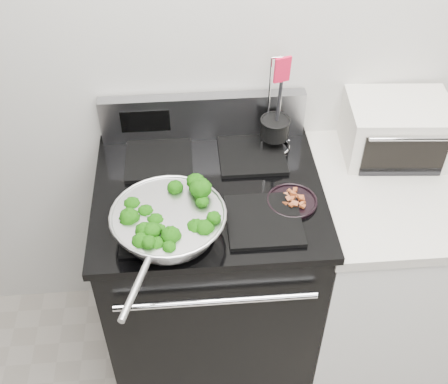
{
  "coord_description": "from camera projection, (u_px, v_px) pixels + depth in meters",
  "views": [
    {
      "loc": [
        -0.36,
        -0.01,
        2.25
      ],
      "look_at": [
        -0.25,
        1.36,
        0.98
      ],
      "focal_mm": 45.0,
      "sensor_mm": 36.0,
      "label": 1
    }
  ],
  "objects": [
    {
      "name": "utensil_holder",
      "position": [
        274.0,
        133.0,
        2.05
      ],
      "size": [
        0.12,
        0.12,
        0.38
      ],
      "rotation": [
        0.0,
        0.0,
        0.29
      ],
      "color": "silver",
      "rests_on": "gas_range"
    },
    {
      "name": "counter",
      "position": [
        377.0,
        268.0,
        2.3
      ],
      "size": [
        0.62,
        0.68,
        0.92
      ],
      "color": "white",
      "rests_on": "floor"
    },
    {
      "name": "toaster_oven",
      "position": [
        396.0,
        129.0,
        2.06
      ],
      "size": [
        0.39,
        0.31,
        0.21
      ],
      "rotation": [
        0.0,
        0.0,
        -0.08
      ],
      "color": "beige",
      "rests_on": "counter"
    },
    {
      "name": "skillet",
      "position": [
        168.0,
        222.0,
        1.74
      ],
      "size": [
        0.36,
        0.56,
        0.08
      ],
      "rotation": [
        0.0,
        0.0,
        -0.32
      ],
      "color": "silver",
      "rests_on": "gas_range"
    },
    {
      "name": "bacon_plate",
      "position": [
        292.0,
        199.0,
        1.87
      ],
      "size": [
        0.17,
        0.17,
        0.04
      ],
      "rotation": [
        0.0,
        0.0,
        -0.29
      ],
      "color": "black",
      "rests_on": "gas_range"
    },
    {
      "name": "back_wall",
      "position": [
        287.0,
        32.0,
        1.92
      ],
      "size": [
        4.0,
        0.02,
        2.7
      ],
      "primitive_type": "cube",
      "color": "beige",
      "rests_on": "ground"
    },
    {
      "name": "broccoli_pile",
      "position": [
        168.0,
        217.0,
        1.73
      ],
      "size": [
        0.29,
        0.29,
        0.1
      ],
      "primitive_type": null,
      "color": "black",
      "rests_on": "skillet"
    },
    {
      "name": "gas_range",
      "position": [
        210.0,
        274.0,
        2.25
      ],
      "size": [
        0.79,
        0.69,
        1.13
      ],
      "color": "black",
      "rests_on": "floor"
    }
  ]
}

